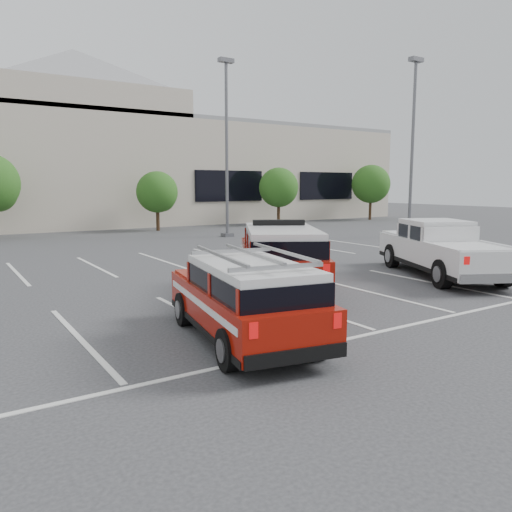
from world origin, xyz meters
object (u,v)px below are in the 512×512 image
at_px(tree_far_right, 371,185).
at_px(fire_chief_suv, 280,262).
at_px(light_pole_right, 412,148).
at_px(tree_right, 279,189).
at_px(convention_building, 50,164).
at_px(tree_mid_right, 158,193).
at_px(light_pole_mid, 227,148).
at_px(white_pickup, 441,254).
at_px(ladder_suv, 245,305).

distance_m(tree_far_right, fire_chief_suv, 31.73).
bearing_deg(light_pole_right, tree_right, 94.31).
relative_size(convention_building, tree_far_right, 12.38).
bearing_deg(tree_mid_right, light_pole_mid, -72.48).
height_order(light_pole_mid, white_pickup, light_pole_mid).
relative_size(light_pole_mid, ladder_suv, 2.10).
bearing_deg(light_pole_right, tree_mid_right, 132.17).
distance_m(light_pole_mid, white_pickup, 15.96).
xyz_separation_m(tree_right, light_pole_mid, (-8.09, -6.05, 2.41)).
bearing_deg(convention_building, tree_right, -33.37).
relative_size(tree_right, light_pole_mid, 0.43).
height_order(light_pole_mid, fire_chief_suv, light_pole_mid).
bearing_deg(light_pole_right, ladder_suv, -147.62).
bearing_deg(fire_chief_suv, light_pole_right, 57.98).
xyz_separation_m(light_pole_mid, fire_chief_suv, (-6.25, -14.19, -4.36)).
relative_size(tree_far_right, light_pole_mid, 0.47).
relative_size(tree_far_right, ladder_suv, 1.00).
distance_m(tree_far_right, white_pickup, 28.34).
xyz_separation_m(convention_building, tree_mid_right, (4.91, -9.82, -2.22)).
distance_m(light_pole_mid, ladder_suv, 20.79).
xyz_separation_m(white_pickup, ladder_suv, (-9.31, -2.52, -0.02)).
xyz_separation_m(convention_building, fire_chief_suv, (0.57, -30.06, -3.89)).
relative_size(convention_building, light_pole_right, 5.86).
height_order(light_pole_mid, light_pole_right, same).
height_order(convention_building, white_pickup, convention_building).
bearing_deg(ladder_suv, light_pole_right, 42.75).
bearing_deg(ladder_suv, fire_chief_suv, 57.16).
height_order(convention_building, light_pole_mid, convention_building).
xyz_separation_m(tree_far_right, light_pole_mid, (-18.09, -6.05, 2.14)).
bearing_deg(tree_right, tree_far_right, 0.00).
bearing_deg(white_pickup, light_pole_mid, 114.80).
bearing_deg(fire_chief_suv, light_pole_mid, 95.97).
height_order(tree_mid_right, tree_far_right, tree_far_right).
xyz_separation_m(light_pole_mid, light_pole_right, (9.00, -6.00, 0.00)).
distance_m(tree_mid_right, tree_right, 10.00).
relative_size(tree_far_right, light_pole_right, 0.47).
relative_size(tree_far_right, fire_chief_suv, 0.80).
xyz_separation_m(light_pole_right, white_pickup, (-9.37, -9.32, -4.44)).
bearing_deg(convention_building, white_pickup, -78.33).
xyz_separation_m(convention_building, white_pickup, (6.44, -31.19, -3.98)).
distance_m(tree_mid_right, tree_far_right, 20.01).
bearing_deg(light_pole_mid, light_pole_right, -33.69).
relative_size(white_pickup, ladder_suv, 1.31).
xyz_separation_m(tree_far_right, light_pole_right, (-9.09, -12.05, 2.14)).
bearing_deg(tree_right, convention_building, 146.63).
bearing_deg(tree_right, tree_mid_right, -180.00).
bearing_deg(tree_far_right, light_pole_right, -127.04).
relative_size(tree_right, white_pickup, 0.69).
distance_m(light_pole_mid, light_pole_right, 10.82).
xyz_separation_m(light_pole_mid, ladder_suv, (-9.68, -17.85, -4.46)).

